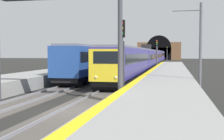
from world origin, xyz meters
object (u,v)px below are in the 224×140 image
railway_signal_far (167,52)px  train_adjacent_platform (109,59)px  train_main_approaching (151,58)px  railway_signal_mid (157,52)px  railway_signal_near (122,53)px  catenary_mast_near (200,46)px  overhead_signal_gantry (56,15)px

railway_signal_far → train_adjacent_platform: bearing=-4.6°
train_main_approaching → railway_signal_far: bearing=178.0°
railway_signal_mid → railway_signal_far: (67.71, -0.00, 0.24)m
train_main_approaching → railway_signal_far: railway_signal_far is taller
train_adjacent_platform → railway_signal_mid: bearing=-30.5°
railway_signal_near → railway_signal_mid: (35.42, 0.00, 0.19)m
train_main_approaching → train_adjacent_platform: train_main_approaching is taller
train_main_approaching → railway_signal_far: size_ratio=14.51×
train_main_approaching → railway_signal_far: 56.36m
railway_signal_mid → railway_signal_far: size_ratio=0.93×
train_main_approaching → railway_signal_mid: 11.62m
train_main_approaching → catenary_mast_near: 40.95m
railway_signal_mid → overhead_signal_gantry: size_ratio=0.65×
overhead_signal_gantry → catenary_mast_near: 11.55m
railway_signal_near → railway_signal_mid: size_ratio=0.94×
railway_signal_near → railway_signal_mid: 35.42m
overhead_signal_gantry → railway_signal_near: bearing=-85.6°
train_adjacent_platform → railway_signal_near: railway_signal_near is taller
railway_signal_near → overhead_signal_gantry: size_ratio=0.61×
train_adjacent_platform → catenary_mast_near: size_ratio=5.24×
railway_signal_near → railway_signal_far: bearing=-180.0°
train_main_approaching → railway_signal_near: bearing=2.3°
train_main_approaching → railway_signal_near: size_ratio=16.75×
railway_signal_mid → train_main_approaching: bearing=-170.4°
train_adjacent_platform → railway_signal_near: 25.66m
train_main_approaching → railway_signal_mid: (-11.40, -1.93, 1.12)m
train_main_approaching → overhead_signal_gantry: bearing=-2.6°
train_main_approaching → overhead_signal_gantry: overhead_signal_gantry is taller
overhead_signal_gantry → railway_signal_mid: bearing=-6.5°
railway_signal_mid → railway_signal_far: 67.71m
catenary_mast_near → train_adjacent_platform: bearing=31.6°
railway_signal_mid → train_adjacent_platform: bearing=-30.6°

